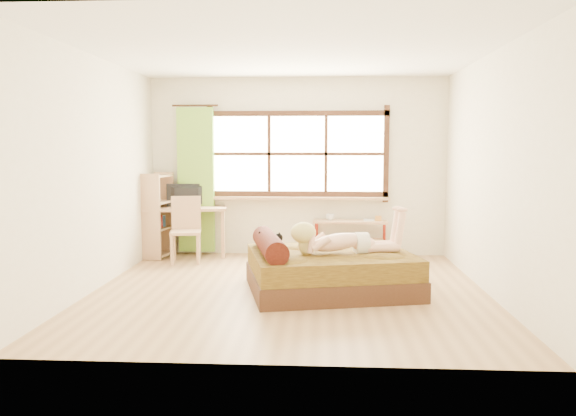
# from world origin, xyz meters

# --- Properties ---
(floor) EXTENTS (4.50, 4.50, 0.00)m
(floor) POSITION_xyz_m (0.00, 0.00, 0.00)
(floor) COLOR #9E754C
(floor) RESTS_ON ground
(ceiling) EXTENTS (4.50, 4.50, 0.00)m
(ceiling) POSITION_xyz_m (0.00, 0.00, 2.70)
(ceiling) COLOR white
(ceiling) RESTS_ON wall_back
(wall_back) EXTENTS (4.50, 0.00, 4.50)m
(wall_back) POSITION_xyz_m (0.00, 2.25, 1.35)
(wall_back) COLOR silver
(wall_back) RESTS_ON floor
(wall_front) EXTENTS (4.50, 0.00, 4.50)m
(wall_front) POSITION_xyz_m (0.00, -2.25, 1.35)
(wall_front) COLOR silver
(wall_front) RESTS_ON floor
(wall_left) EXTENTS (0.00, 4.50, 4.50)m
(wall_left) POSITION_xyz_m (-2.25, 0.00, 1.35)
(wall_left) COLOR silver
(wall_left) RESTS_ON floor
(wall_right) EXTENTS (0.00, 4.50, 4.50)m
(wall_right) POSITION_xyz_m (2.25, 0.00, 1.35)
(wall_right) COLOR silver
(wall_right) RESTS_ON floor
(window) EXTENTS (2.80, 0.16, 1.46)m
(window) POSITION_xyz_m (0.00, 2.22, 1.51)
(window) COLOR #FFEDBF
(window) RESTS_ON wall_back
(curtain) EXTENTS (0.55, 0.10, 2.20)m
(curtain) POSITION_xyz_m (-1.55, 2.13, 1.15)
(curtain) COLOR #519428
(curtain) RESTS_ON wall_back
(bed) EXTENTS (2.09, 1.82, 0.69)m
(bed) POSITION_xyz_m (0.43, -0.00, 0.25)
(bed) COLOR black
(bed) RESTS_ON floor
(woman) EXTENTS (1.32, 0.64, 0.54)m
(woman) POSITION_xyz_m (0.63, -0.04, 0.73)
(woman) COLOR #FBBEA2
(woman) RESTS_ON bed
(kitten) EXTENTS (0.29, 0.17, 0.22)m
(kitten) POSITION_xyz_m (-0.24, 0.11, 0.56)
(kitten) COLOR black
(kitten) RESTS_ON bed
(desk) EXTENTS (1.28, 0.75, 0.75)m
(desk) POSITION_xyz_m (-1.67, 1.95, 0.65)
(desk) COLOR tan
(desk) RESTS_ON floor
(monitor) EXTENTS (0.61, 0.18, 0.35)m
(monitor) POSITION_xyz_m (-1.67, 2.00, 0.93)
(monitor) COLOR black
(monitor) RESTS_ON desk
(chair) EXTENTS (0.49, 0.49, 0.94)m
(chair) POSITION_xyz_m (-1.59, 1.59, 0.52)
(chair) COLOR tan
(chair) RESTS_ON floor
(pipe_shelf) EXTENTS (1.13, 0.35, 0.63)m
(pipe_shelf) POSITION_xyz_m (0.82, 2.07, 0.41)
(pipe_shelf) COLOR tan
(pipe_shelf) RESTS_ON floor
(cup) EXTENTS (0.13, 0.13, 0.10)m
(cup) POSITION_xyz_m (0.50, 2.07, 0.60)
(cup) COLOR gray
(cup) RESTS_ON pipe_shelf
(book) EXTENTS (0.17, 0.22, 0.02)m
(book) POSITION_xyz_m (1.00, 2.07, 0.56)
(book) COLOR gray
(book) RESTS_ON pipe_shelf
(bookshelf) EXTENTS (0.38, 0.58, 1.26)m
(bookshelf) POSITION_xyz_m (-2.08, 1.86, 0.64)
(bookshelf) COLOR tan
(bookshelf) RESTS_ON floor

